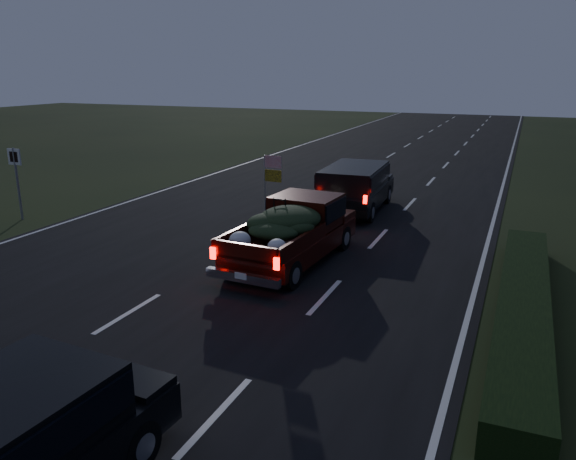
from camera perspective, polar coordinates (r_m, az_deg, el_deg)
The scene contains 6 objects.
ground at distance 12.67m, azimuth -15.89°, elevation -8.20°, with size 120.00×120.00×0.00m, color black.
road_asphalt at distance 12.67m, azimuth -15.90°, elevation -8.16°, with size 14.00×120.00×0.02m, color black.
hedge_row at distance 12.81m, azimuth 22.77°, elevation -7.14°, with size 1.00×10.00×0.60m, color black.
route_sign at distance 21.44m, azimuth -25.88°, elevation 5.28°, with size 0.55×0.08×2.50m.
pickup_truck at distance 15.04m, azimuth 0.48°, elevation 0.18°, with size 2.17×4.99×2.56m.
lead_suv at distance 20.71m, azimuth 6.79°, elevation 4.70°, with size 2.21×4.87×1.37m.
Camera 1 is at (7.48, -8.88, 5.07)m, focal length 35.00 mm.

